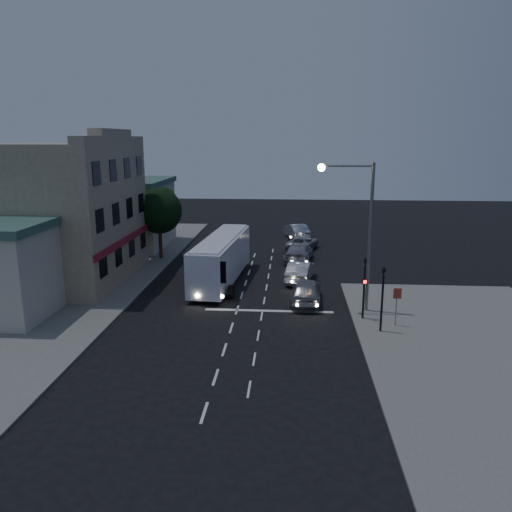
# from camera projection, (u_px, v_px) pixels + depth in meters

# --- Properties ---
(ground) EXTENTS (120.00, 120.00, 0.00)m
(ground) POSITION_uv_depth(u_px,v_px,m) (233.00, 322.00, 29.26)
(ground) COLOR black
(sidewalk_near) EXTENTS (12.00, 24.00, 0.12)m
(sidewalk_near) POSITION_uv_depth(u_px,v_px,m) (487.00, 356.00, 24.47)
(sidewalk_near) COLOR slate
(sidewalk_near) RESTS_ON ground
(sidewalk_far) EXTENTS (12.00, 50.00, 0.12)m
(sidewalk_far) POSITION_uv_depth(u_px,v_px,m) (76.00, 279.00, 37.90)
(sidewalk_far) COLOR slate
(sidewalk_far) RESTS_ON ground
(road_markings) EXTENTS (8.00, 30.55, 0.01)m
(road_markings) POSITION_uv_depth(u_px,v_px,m) (259.00, 304.00, 32.38)
(road_markings) COLOR silver
(road_markings) RESTS_ON ground
(tour_bus) EXTENTS (3.24, 11.39, 3.45)m
(tour_bus) POSITION_uv_depth(u_px,v_px,m) (222.00, 258.00, 36.88)
(tour_bus) COLOR white
(tour_bus) RESTS_ON ground
(car_suv) EXTENTS (2.16, 4.85, 1.62)m
(car_suv) POSITION_uv_depth(u_px,v_px,m) (306.00, 291.00, 32.46)
(car_suv) COLOR gray
(car_suv) RESTS_ON ground
(car_sedan_a) EXTENTS (2.37, 4.84, 1.53)m
(car_sedan_a) POSITION_uv_depth(u_px,v_px,m) (300.00, 271.00, 37.35)
(car_sedan_a) COLOR silver
(car_sedan_a) RESTS_ON ground
(car_sedan_b) EXTENTS (2.82, 5.58, 1.55)m
(car_sedan_b) POSITION_uv_depth(u_px,v_px,m) (299.00, 253.00, 43.37)
(car_sedan_b) COLOR #9D9DA9
(car_sedan_b) RESTS_ON ground
(car_sedan_c) EXTENTS (3.54, 5.29, 1.35)m
(car_sedan_c) POSITION_uv_depth(u_px,v_px,m) (303.00, 243.00, 47.87)
(car_sedan_c) COLOR #ABABAB
(car_sedan_c) RESTS_ON ground
(car_extra) EXTENTS (2.94, 5.11, 1.59)m
(car_extra) POSITION_uv_depth(u_px,v_px,m) (296.00, 231.00, 53.16)
(car_extra) COLOR silver
(car_extra) RESTS_ON ground
(traffic_signal_main) EXTENTS (0.25, 0.35, 4.10)m
(traffic_signal_main) POSITION_uv_depth(u_px,v_px,m) (364.00, 281.00, 28.93)
(traffic_signal_main) COLOR black
(traffic_signal_main) RESTS_ON sidewalk_near
(traffic_signal_side) EXTENTS (0.18, 0.15, 4.10)m
(traffic_signal_side) POSITION_uv_depth(u_px,v_px,m) (383.00, 291.00, 26.96)
(traffic_signal_side) COLOR black
(traffic_signal_side) RESTS_ON sidewalk_near
(regulatory_sign) EXTENTS (0.45, 0.12, 2.20)m
(regulatory_sign) POSITION_uv_depth(u_px,v_px,m) (397.00, 300.00, 28.02)
(regulatory_sign) COLOR slate
(regulatory_sign) RESTS_ON sidewalk_near
(streetlight) EXTENTS (3.32, 0.44, 9.00)m
(streetlight) POSITION_uv_depth(u_px,v_px,m) (360.00, 220.00, 29.56)
(streetlight) COLOR slate
(streetlight) RESTS_ON sidewalk_near
(main_building) EXTENTS (10.12, 12.00, 11.00)m
(main_building) POSITION_uv_depth(u_px,v_px,m) (57.00, 212.00, 36.78)
(main_building) COLOR gray
(main_building) RESTS_ON sidewalk_far
(low_building_north) EXTENTS (9.40, 9.40, 6.50)m
(low_building_north) POSITION_uv_depth(u_px,v_px,m) (119.00, 212.00, 48.81)
(low_building_north) COLOR beige
(low_building_north) RESTS_ON sidewalk_far
(street_tree) EXTENTS (4.00, 4.00, 6.20)m
(street_tree) POSITION_uv_depth(u_px,v_px,m) (159.00, 209.00, 43.36)
(street_tree) COLOR black
(street_tree) RESTS_ON sidewalk_far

